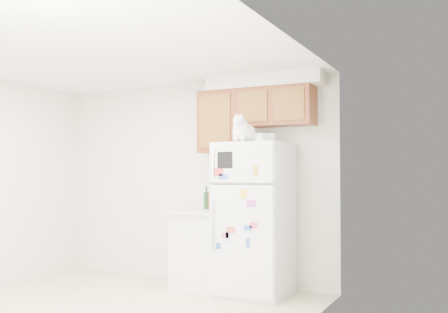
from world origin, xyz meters
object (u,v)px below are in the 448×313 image
Objects in this scene: storage_box_front at (261,138)px; storage_box_back at (267,138)px; bottle_amber at (210,198)px; refrigerator at (254,218)px; bottle_green at (206,197)px; cat at (243,131)px; base_counter at (203,248)px.

storage_box_back is at bearing 115.42° from storage_box_front.
bottle_amber is at bearing 154.11° from storage_box_back.
refrigerator is 6.21× the size of bottle_amber.
refrigerator reaches higher than bottle_green.
storage_box_front is at bearing -103.07° from storage_box_back.
bottle_green is (-0.70, 0.45, -0.76)m from cat.
cat is 0.32m from storage_box_back.
storage_box_back reaches higher than bottle_green.
refrigerator is at bearing 158.59° from storage_box_front.
cat reaches higher than bottle_amber.
cat reaches higher than bottle_green.
storage_box_front reaches higher than refrigerator.
base_counter is 6.13× the size of storage_box_front.
refrigerator is at bearing -17.11° from bottle_green.
base_counter is at bearing 155.53° from cat.
storage_box_front is 1.13m from bottle_amber.
bottle_green is 1.03× the size of bottle_amber.
storage_box_back is 0.19m from storage_box_front.
bottle_green is at bearing -178.81° from storage_box_front.
base_counter is 2.08× the size of cat.
bottle_green is (-0.04, 0.15, 0.60)m from base_counter.
refrigerator is 6.04× the size of bottle_green.
cat is at bearing -24.47° from base_counter.
cat is 2.94× the size of storage_box_front.
bottle_amber reaches higher than base_counter.
bottle_amber is (-0.64, 0.44, -0.76)m from cat.
refrigerator reaches higher than bottle_amber.
bottle_green is at bearing 162.89° from refrigerator.
bottle_green reaches higher than base_counter.
cat reaches higher than refrigerator.
cat is at bearing -34.33° from bottle_amber.
cat is at bearing -137.63° from storage_box_back.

